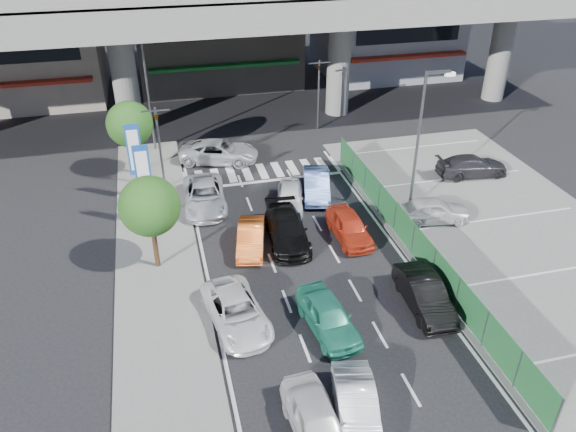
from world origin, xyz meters
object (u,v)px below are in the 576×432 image
object	(u,v)px
van_white_back_left	(317,422)
wagon_silver_front_left	(205,196)
hatch_black_mid_right	(425,294)
tree_far	(130,124)
traffic_light_left	(158,128)
kei_truck_front_right	(316,184)
street_lamp_right	(422,132)
traffic_light_right	(319,78)
traffic_cone	(412,203)
crossing_wagon_silver	(219,152)
taxi_orange_left	(251,238)
parked_sedan_dgrey	(472,166)
taxi_orange_right	(349,227)
signboard_far	(135,152)
hatch_white_back_mid	(356,407)
parked_sedan_white	(433,210)
sedan_white_mid_left	(236,312)
tree_near	(150,206)
sedan_black_mid	(287,230)
taxi_teal_mid	(328,316)
signboard_near	(144,175)
sedan_white_front_mid	(290,197)
street_lamp_left	(149,83)

from	to	relation	value
van_white_back_left	wagon_silver_front_left	bearing A→B (deg)	92.62
hatch_black_mid_right	tree_far	bearing A→B (deg)	128.93
traffic_light_left	kei_truck_front_right	distance (m)	9.69
wagon_silver_front_left	street_lamp_right	bearing A→B (deg)	-13.30
traffic_light_right	traffic_cone	xyz separation A→B (m)	(1.69, -12.85, -3.51)
traffic_light_right	crossing_wagon_silver	bearing A→B (deg)	-154.08
taxi_orange_left	parked_sedan_dgrey	xyz separation A→B (m)	(14.97, 4.61, 0.10)
taxi_orange_right	signboard_far	bearing A→B (deg)	145.61
traffic_light_left	hatch_white_back_mid	distance (m)	19.78
parked_sedan_white	street_lamp_right	bearing A→B (deg)	31.57
parked_sedan_dgrey	taxi_orange_right	bearing A→B (deg)	120.81
kei_truck_front_right	traffic_light_right	bearing A→B (deg)	87.02
traffic_light_right	sedan_white_mid_left	size ratio (longest dim) A/B	1.14
traffic_light_right	signboard_far	size ratio (longest dim) A/B	1.11
tree_near	traffic_cone	world-z (taller)	tree_near
traffic_light_right	crossing_wagon_silver	world-z (taller)	traffic_light_right
traffic_light_left	traffic_cone	size ratio (longest dim) A/B	7.08
tree_far	street_lamp_right	bearing A→B (deg)	-29.58
sedan_black_mid	wagon_silver_front_left	xyz separation A→B (m)	(-3.66, 4.64, 0.00)
traffic_light_right	street_lamp_right	world-z (taller)	street_lamp_right
taxi_teal_mid	tree_far	bearing A→B (deg)	107.35
taxi_orange_left	hatch_white_back_mid	bearing A→B (deg)	-69.23
van_white_back_left	wagon_silver_front_left	world-z (taller)	same
parked_sedan_white	signboard_near	bearing A→B (deg)	86.94
sedan_white_mid_left	traffic_light_right	bearing A→B (deg)	56.10
signboard_near	kei_truck_front_right	distance (m)	10.03
street_lamp_right	kei_truck_front_right	distance (m)	6.97
sedan_black_mid	parked_sedan_white	world-z (taller)	parked_sedan_white
taxi_orange_right	tree_far	bearing A→B (deg)	134.54
tree_near	sedan_white_front_mid	distance (m)	9.08
traffic_light_right	wagon_silver_front_left	size ratio (longest dim) A/B	1.05
tree_near	taxi_orange_right	distance (m)	10.16
tree_near	kei_truck_front_right	xyz separation A→B (m)	(9.47, 5.14, -2.70)
hatch_white_back_mid	taxi_orange_right	world-z (taller)	taxi_orange_right
street_lamp_right	taxi_teal_mid	distance (m)	11.82
traffic_light_left	parked_sedan_dgrey	distance (m)	19.32
sedan_white_mid_left	wagon_silver_front_left	bearing A→B (deg)	82.14
traffic_light_right	taxi_orange_left	size ratio (longest dim) A/B	1.40
hatch_black_mid_right	taxi_orange_left	bearing A→B (deg)	138.22
tree_far	tree_near	bearing A→B (deg)	-85.64
hatch_white_back_mid	crossing_wagon_silver	xyz separation A→B (m)	(-1.61, 21.89, 0.08)
parked_sedan_dgrey	street_lamp_right	bearing A→B (deg)	124.29
tree_near	kei_truck_front_right	world-z (taller)	tree_near
tree_far	traffic_light_left	bearing A→B (deg)	-57.38
signboard_far	street_lamp_left	bearing A→B (deg)	79.69
street_lamp_right	hatch_black_mid_right	world-z (taller)	street_lamp_right
sedan_white_front_mid	signboard_near	bearing A→B (deg)	-164.29
sedan_white_mid_left	sedan_black_mid	bearing A→B (deg)	49.13
signboard_far	hatch_black_mid_right	xyz separation A→B (m)	(11.69, -12.80, -2.37)
sedan_white_mid_left	traffic_cone	world-z (taller)	sedan_white_mid_left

